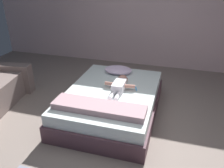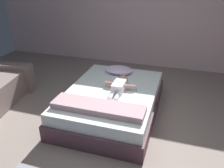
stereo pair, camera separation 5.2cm
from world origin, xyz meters
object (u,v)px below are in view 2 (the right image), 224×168
pillow (119,70)px  baby (120,85)px  bed (112,102)px  toothbrush (136,88)px

pillow → baby: baby is taller
bed → pillow: (-0.08, 0.67, 0.28)m
bed → toothbrush: 0.44m
bed → toothbrush: size_ratio=14.32×
pillow → baby: 0.65m
toothbrush → pillow: bearing=129.4°
bed → baby: (0.11, 0.05, 0.29)m
pillow → baby: (0.19, -0.62, 0.01)m
pillow → toothbrush: size_ratio=3.64×
bed → pillow: size_ratio=3.94×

